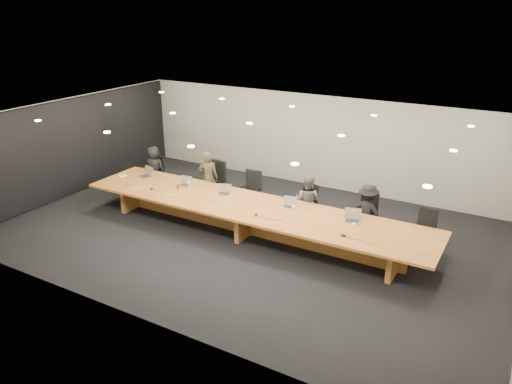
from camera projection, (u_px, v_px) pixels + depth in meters
ground at (250, 234)px, 12.29m from camera, size 12.00×12.00×0.00m
back_wall at (317, 141)px, 15.02m from camera, size 12.00×0.02×2.80m
left_wall_panel at (75, 147)px, 14.55m from camera, size 0.08×7.84×2.74m
conference_table at (250, 214)px, 12.10m from camera, size 9.00×1.80×0.75m
chair_far_left at (155, 173)px, 15.07m from camera, size 0.53×0.53×1.00m
chair_left at (214, 181)px, 14.07m from camera, size 0.71×0.71×1.19m
chair_mid_left at (250, 191)px, 13.46m from camera, size 0.59×0.59×1.12m
chair_mid_right at (304, 204)px, 12.63m from camera, size 0.71×0.71×1.09m
chair_right at (365, 215)px, 12.03m from camera, size 0.61×0.61×1.08m
chair_far_right at (424, 231)px, 11.24m from camera, size 0.58×0.58×1.03m
person_a at (154, 169)px, 14.88m from camera, size 0.73×0.54×1.36m
person_b at (208, 178)px, 13.87m from camera, size 0.65×0.54×1.51m
person_c at (308, 201)px, 12.49m from camera, size 0.66×0.52×1.35m
person_d at (367, 212)px, 11.78m from camera, size 0.94×0.60×1.38m
laptop_a at (145, 172)px, 13.92m from camera, size 0.43×0.37×0.29m
laptop_b at (184, 181)px, 13.26m from camera, size 0.35×0.27×0.25m
laptop_c at (224, 190)px, 12.66m from camera, size 0.38×0.33×0.25m
laptop_d at (289, 203)px, 11.85m from camera, size 0.35×0.28×0.26m
laptop_e at (352, 216)px, 11.08m from camera, size 0.43×0.36×0.29m
water_bottle at (189, 185)px, 13.03m from camera, size 0.09×0.09×0.23m
amber_mug at (178, 187)px, 13.10m from camera, size 0.10×0.10×0.10m
paper_cup_near at (293, 208)px, 11.78m from camera, size 0.09×0.09×0.09m
paper_cup_far at (354, 225)px, 10.91m from camera, size 0.09×0.09×0.08m
notepad at (122, 176)px, 14.05m from camera, size 0.27×0.23×0.01m
lime_gadget at (123, 175)px, 14.05m from camera, size 0.19×0.15×0.03m
av_box at (130, 186)px, 13.27m from camera, size 0.27×0.24×0.03m
mic_left at (152, 189)px, 13.06m from camera, size 0.13×0.13×0.03m
mic_center at (256, 214)px, 11.49m from camera, size 0.13×0.13×0.03m
mic_right at (343, 235)px, 10.47m from camera, size 0.16×0.16×0.03m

